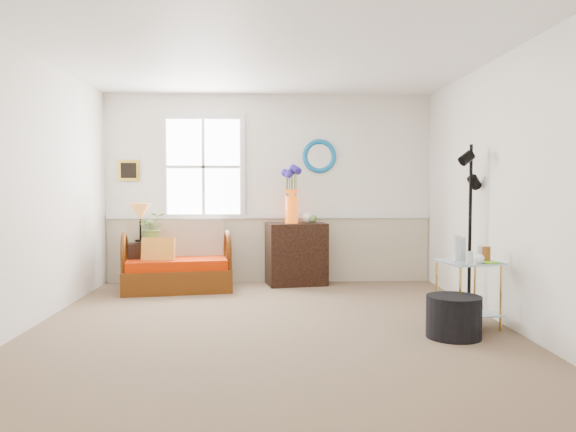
{
  "coord_description": "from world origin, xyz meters",
  "views": [
    {
      "loc": [
        -0.04,
        -5.3,
        1.33
      ],
      "look_at": [
        0.18,
        0.25,
        1.04
      ],
      "focal_mm": 35.0,
      "sensor_mm": 36.0,
      "label": 1
    }
  ],
  "objects_px": {
    "cabinet": "(296,254)",
    "ottoman": "(454,317)",
    "side_table": "(468,294)",
    "lamp_stand": "(142,266)",
    "loveseat": "(177,256)",
    "floor_lamp": "(470,229)"
  },
  "relations": [
    {
      "from": "cabinet",
      "to": "ottoman",
      "type": "bearing_deg",
      "value": -75.42
    },
    {
      "from": "cabinet",
      "to": "side_table",
      "type": "xyz_separation_m",
      "value": [
        1.5,
        -2.38,
        -0.1
      ]
    },
    {
      "from": "lamp_stand",
      "to": "side_table",
      "type": "relative_size",
      "value": 0.96
    },
    {
      "from": "lamp_stand",
      "to": "cabinet",
      "type": "xyz_separation_m",
      "value": [
        2.01,
        0.29,
        0.12
      ]
    },
    {
      "from": "loveseat",
      "to": "floor_lamp",
      "type": "height_order",
      "value": "floor_lamp"
    },
    {
      "from": "loveseat",
      "to": "ottoman",
      "type": "relative_size",
      "value": 2.8
    },
    {
      "from": "ottoman",
      "to": "loveseat",
      "type": "bearing_deg",
      "value": 139.81
    },
    {
      "from": "cabinet",
      "to": "loveseat",
      "type": "bearing_deg",
      "value": -176.0
    },
    {
      "from": "ottoman",
      "to": "lamp_stand",
      "type": "bearing_deg",
      "value": 143.08
    },
    {
      "from": "loveseat",
      "to": "side_table",
      "type": "xyz_separation_m",
      "value": [
        3.05,
        -2.0,
        -0.12
      ]
    },
    {
      "from": "cabinet",
      "to": "floor_lamp",
      "type": "height_order",
      "value": "floor_lamp"
    },
    {
      "from": "loveseat",
      "to": "ottoman",
      "type": "xyz_separation_m",
      "value": [
        2.79,
        -2.36,
        -0.25
      ]
    },
    {
      "from": "lamp_stand",
      "to": "floor_lamp",
      "type": "distance_m",
      "value": 4.07
    },
    {
      "from": "loveseat",
      "to": "cabinet",
      "type": "bearing_deg",
      "value": 4.37
    },
    {
      "from": "loveseat",
      "to": "lamp_stand",
      "type": "relative_size",
      "value": 2.22
    },
    {
      "from": "floor_lamp",
      "to": "ottoman",
      "type": "xyz_separation_m",
      "value": [
        -0.49,
        -0.97,
        -0.7
      ]
    },
    {
      "from": "loveseat",
      "to": "ottoman",
      "type": "distance_m",
      "value": 3.66
    },
    {
      "from": "cabinet",
      "to": "ottoman",
      "type": "xyz_separation_m",
      "value": [
        1.24,
        -2.74,
        -0.23
      ]
    },
    {
      "from": "loveseat",
      "to": "floor_lamp",
      "type": "relative_size",
      "value": 0.76
    },
    {
      "from": "cabinet",
      "to": "ottoman",
      "type": "distance_m",
      "value": 3.02
    },
    {
      "from": "side_table",
      "to": "floor_lamp",
      "type": "xyz_separation_m",
      "value": [
        0.24,
        0.61,
        0.57
      ]
    },
    {
      "from": "loveseat",
      "to": "floor_lamp",
      "type": "distance_m",
      "value": 3.59
    }
  ]
}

